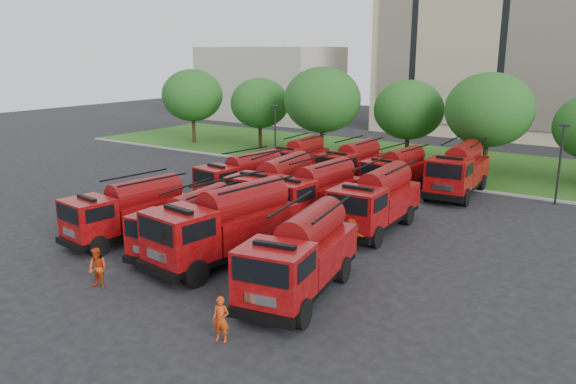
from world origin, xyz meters
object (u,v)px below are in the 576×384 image
object	(u,v)px
firefighter_4	(264,222)
firefighter_5	(350,250)
fire_truck_8	(299,158)
fire_truck_7	(376,200)
firefighter_1	(99,288)
fire_truck_2	(225,225)
firefighter_0	(222,341)
firefighter_3	(266,286)
fire_truck_3	(301,255)
firefighter_2	(297,276)
fire_truck_10	(397,171)
fire_truck_5	(276,187)
fire_truck_11	(459,170)
fire_truck_1	(188,223)
fire_truck_6	(314,192)
fire_truck_0	(129,211)
fire_truck_9	(352,164)
fire_truck_4	(243,177)

from	to	relation	value
firefighter_4	firefighter_5	xyz separation A→B (m)	(6.34, -1.36, 0.00)
fire_truck_8	fire_truck_7	bearing A→B (deg)	-43.07
firefighter_1	fire_truck_2	bearing A→B (deg)	58.38
fire_truck_7	firefighter_1	world-z (taller)	fire_truck_7
fire_truck_2	fire_truck_8	distance (m)	18.65
firefighter_0	firefighter_3	distance (m)	4.70
fire_truck_3	fire_truck_7	size ratio (longest dim) A/B	1.02
firefighter_1	firefighter_3	bearing A→B (deg)	27.85
firefighter_2	fire_truck_10	bearing A→B (deg)	-16.76
fire_truck_2	firefighter_5	distance (m)	6.41
fire_truck_7	fire_truck_5	bearing A→B (deg)	-177.24
fire_truck_10	fire_truck_11	bearing A→B (deg)	26.15
firefighter_0	firefighter_4	distance (m)	13.63
fire_truck_7	fire_truck_11	size ratio (longest dim) A/B	0.97
fire_truck_1	fire_truck_6	world-z (taller)	fire_truck_6
fire_truck_3	fire_truck_6	bearing A→B (deg)	108.69
fire_truck_1	fire_truck_3	distance (m)	7.20
fire_truck_0	fire_truck_2	bearing A→B (deg)	10.98
firefighter_0	firefighter_1	bearing A→B (deg)	157.24
firefighter_3	firefighter_4	distance (m)	9.10
fire_truck_8	fire_truck_3	bearing A→B (deg)	-60.16
fire_truck_10	fire_truck_6	bearing A→B (deg)	-92.06
firefighter_2	fire_truck_7	bearing A→B (deg)	-25.58
fire_truck_9	firefighter_3	distance (m)	19.16
fire_truck_5	firefighter_0	size ratio (longest dim) A/B	4.77
fire_truck_1	firefighter_1	distance (m)	5.42
fire_truck_5	firefighter_3	xyz separation A→B (m)	(5.88, -8.94, -1.69)
fire_truck_10	fire_truck_11	distance (m)	4.11
fire_truck_9	fire_truck_11	xyz separation A→B (m)	(7.31, 1.48, 0.16)
fire_truck_7	fire_truck_9	world-z (taller)	fire_truck_7
fire_truck_2	fire_truck_8	world-z (taller)	fire_truck_2
fire_truck_0	fire_truck_8	world-z (taller)	fire_truck_0
firefighter_2	firefighter_5	distance (m)	4.25
fire_truck_8	firefighter_5	distance (m)	16.99
fire_truck_7	firefighter_5	world-z (taller)	fire_truck_7
fire_truck_4	firefighter_2	xyz separation A→B (m)	(10.01, -8.72, -1.52)
fire_truck_4	fire_truck_6	size ratio (longest dim) A/B	0.94
fire_truck_9	fire_truck_10	world-z (taller)	fire_truck_9
fire_truck_3	fire_truck_9	size ratio (longest dim) A/B	1.11
fire_truck_2	firefighter_2	distance (m)	4.15
firefighter_4	firefighter_5	distance (m)	6.48
fire_truck_7	fire_truck_9	xyz separation A→B (m)	(-6.11, 8.72, -0.12)
fire_truck_2	fire_truck_6	size ratio (longest dim) A/B	1.09
fire_truck_6	firefighter_3	world-z (taller)	fire_truck_6
firefighter_0	firefighter_3	bearing A→B (deg)	88.77
fire_truck_0	fire_truck_8	bearing A→B (deg)	100.74
fire_truck_2	fire_truck_9	bearing A→B (deg)	105.58
firefighter_0	firefighter_1	distance (m)	7.08
fire_truck_11	fire_truck_0	bearing A→B (deg)	-124.02
fire_truck_3	fire_truck_2	bearing A→B (deg)	157.25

